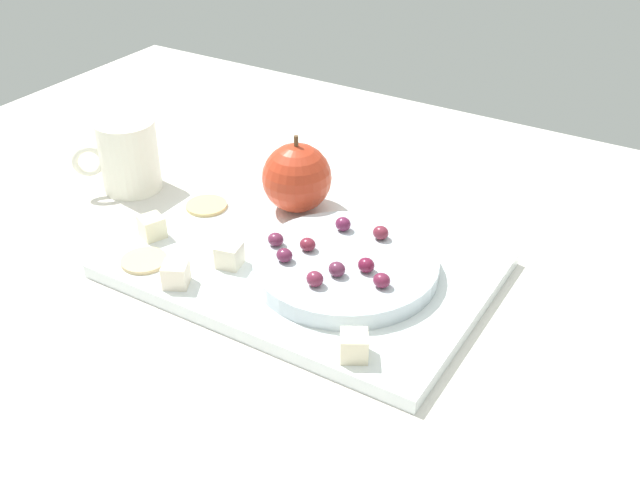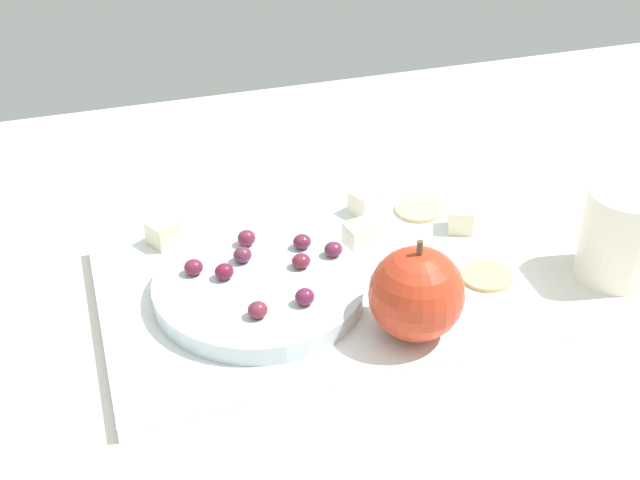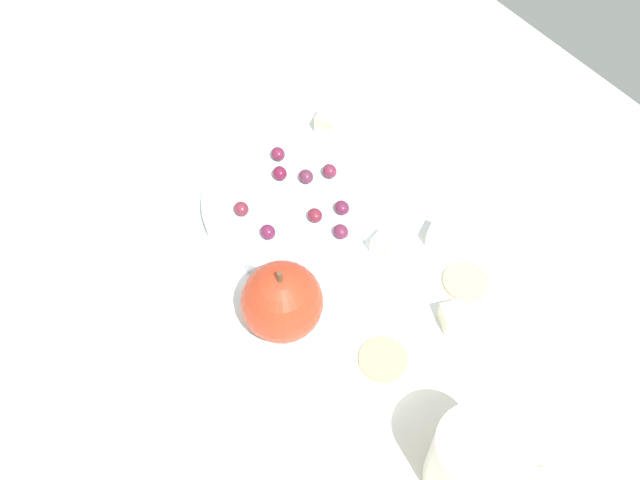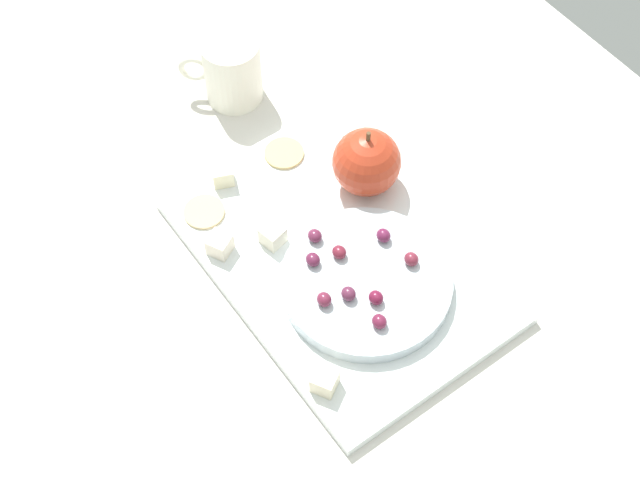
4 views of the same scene
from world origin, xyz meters
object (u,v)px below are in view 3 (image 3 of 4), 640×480
Objects in this scene: cheese_cube_2 at (440,235)px; grape_4 at (268,232)px; grape_2 at (306,176)px; grape_6 at (280,173)px; grape_8 at (241,209)px; cup at (472,462)px; platter at (318,244)px; cracker_1 at (466,281)px; cheese_cube_0 at (454,317)px; cheese_cube_1 at (386,245)px; cracker_0 at (383,359)px; grape_0 at (278,154)px; serving_dish at (288,203)px; grape_5 at (330,171)px; cheese_cube_3 at (327,121)px; grape_7 at (341,231)px; grape_3 at (339,205)px; apple_whole at (282,302)px; grape_1 at (315,215)px.

cheese_cube_2 is 1.44× the size of grape_4.
grape_2 and grape_6 have the same top height.
cup reaches higher than grape_8.
cheese_cube_2 is (-7.83, -10.34, 1.93)cm from platter.
grape_6 is at bearing 20.71° from cracker_1.
cheese_cube_0 is 5.15cm from cracker_1.
cup is (-22.25, 9.06, 1.81)cm from cheese_cube_1.
cracker_0 is 26.35cm from grape_0.
serving_dish is at bearing -7.23° from cup.
cheese_cube_2 reaches higher than serving_dish.
grape_0 is (5.26, -2.42, 1.62)cm from serving_dish.
cheese_cube_3 is at bearing -35.57° from grape_5.
cheese_cube_2 is 1.44× the size of grape_0.
cheese_cube_1 is 4.97cm from grape_7.
cup is (-39.97, 14.79, 1.81)cm from cheese_cube_3.
cheese_cube_3 is at bearing -78.77° from grape_0.
cheese_cube_2 is at bearing -149.80° from grape_6.
platter is 22.46× the size of grape_3.
cheese_cube_2 is at bearing -12.75° from cracker_1.
apple_whole is 11.20cm from cracker_0.
grape_0 is (26.60, 2.39, 1.32)cm from cheese_cube_0.
cracker_0 is at bearing 153.11° from cheese_cube_3.
grape_1 reaches higher than platter.
cheese_cube_1 is 10.75cm from grape_5.
platter is 4.12× the size of cup.
cheese_cube_0 is 1.44× the size of grape_7.
grape_3 and grape_7 have the same top height.
grape_2 reaches higher than grape_1.
cheese_cube_0 is 22.20cm from grape_2.
cracker_1 is at bearing -58.35° from cheese_cube_0.
platter is at bearing 105.37° from grape_3.
grape_1 is at bearing 137.82° from cheese_cube_3.
grape_7 is at bearing -176.45° from grape_6.
serving_dish is at bearing 24.19° from cheese_cube_1.
cracker_1 is 2.85× the size of grape_1.
grape_1 is 7.84cm from grape_8.
grape_3 is at bearing 37.48° from cheese_cube_2.
cheese_cube_1 is 1.44× the size of grape_6.
cracker_1 is at bearing -158.79° from grape_3.
apple_whole is 3.30× the size of cheese_cube_3.
grape_4 reaches higher than cracker_1.
grape_8 is at bearing 104.35° from grape_6.
serving_dish is 21.88cm from cheese_cube_0.
cup reaches higher than cheese_cube_0.
grape_7 is 10.88cm from grape_8.
cracker_1 is at bearing 176.69° from cheese_cube_3.
grape_7 reaches higher than cheese_cube_0.
apple_whole is at bearing 136.11° from grape_2.
grape_7 is at bearing 33.41° from cracker_1.
cheese_cube_1 is at bearing -0.29° from cheese_cube_0.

